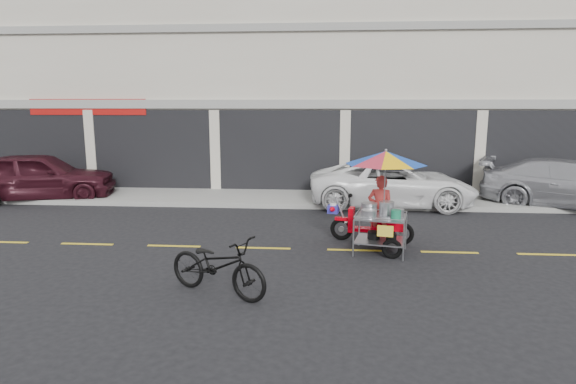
# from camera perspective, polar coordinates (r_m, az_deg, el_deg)

# --- Properties ---
(ground) EXTENTS (90.00, 90.00, 0.00)m
(ground) POSITION_cam_1_polar(r_m,az_deg,el_deg) (10.56, 7.95, -6.85)
(ground) COLOR black
(sidewalk) EXTENTS (45.00, 3.00, 0.15)m
(sidewalk) POSITION_cam_1_polar(r_m,az_deg,el_deg) (15.88, 6.77, -0.68)
(sidewalk) COLOR gray
(sidewalk) RESTS_ON ground
(shophouse_block) EXTENTS (36.00, 8.11, 10.40)m
(shophouse_block) POSITION_cam_1_polar(r_m,az_deg,el_deg) (20.98, 14.37, 13.19)
(shophouse_block) COLOR beige
(shophouse_block) RESTS_ON ground
(centerline) EXTENTS (42.00, 0.10, 0.01)m
(centerline) POSITION_cam_1_polar(r_m,az_deg,el_deg) (10.56, 7.95, -6.83)
(centerline) COLOR gold
(centerline) RESTS_ON ground
(maroon_sedan) EXTENTS (5.00, 3.07, 1.59)m
(maroon_sedan) POSITION_cam_1_polar(r_m,az_deg,el_deg) (17.57, -27.40, 1.67)
(maroon_sedan) COLOR #340F18
(maroon_sedan) RESTS_ON ground
(white_pickup) EXTENTS (5.04, 2.35, 1.40)m
(white_pickup) POSITION_cam_1_polar(r_m,az_deg,el_deg) (15.11, 12.25, 0.98)
(white_pickup) COLOR white
(white_pickup) RESTS_ON ground
(silver_pickup) EXTENTS (5.47, 3.93, 1.47)m
(silver_pickup) POSITION_cam_1_polar(r_m,az_deg,el_deg) (16.67, 30.51, 0.77)
(silver_pickup) COLOR #A4A4AB
(silver_pickup) RESTS_ON ground
(near_bicycle) EXTENTS (2.02, 1.44, 1.01)m
(near_bicycle) POSITION_cam_1_polar(r_m,az_deg,el_deg) (8.08, -8.33, -8.59)
(near_bicycle) COLOR black
(near_bicycle) RESTS_ON ground
(food_vendor_rig) EXTENTS (2.19, 2.07, 2.21)m
(food_vendor_rig) POSITION_cam_1_polar(r_m,az_deg,el_deg) (10.46, 11.08, 0.69)
(food_vendor_rig) COLOR black
(food_vendor_rig) RESTS_ON ground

